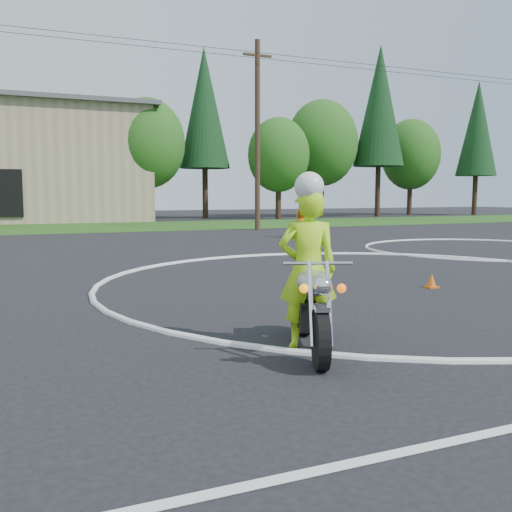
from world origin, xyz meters
name	(u,v)px	position (x,y,z in m)	size (l,w,h in m)	color
ground	(477,308)	(0.00, 0.00, 0.00)	(120.00, 120.00, 0.00)	black
grass_strip	(142,226)	(0.00, 27.00, 0.01)	(120.00, 10.00, 0.02)	#1E4714
course_markings	(415,270)	(2.17, 4.35, 0.01)	(19.05, 19.05, 0.12)	silver
primary_motorcycle	(312,305)	(-3.94, -1.26, 0.58)	(1.12, 2.16, 1.19)	black
rider_primary_grp	(308,265)	(-3.93, -1.12, 1.07)	(0.86, 0.71, 2.22)	#B0EE19
rider_second_grp	(303,223)	(4.61, 15.01, 0.65)	(1.21, 2.03, 1.85)	black
treeline	(301,136)	(14.78, 34.61, 6.62)	(38.20, 8.10, 14.52)	#382619
utility_poles	(257,133)	(5.00, 21.00, 5.20)	(41.60, 1.12, 10.00)	#473321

